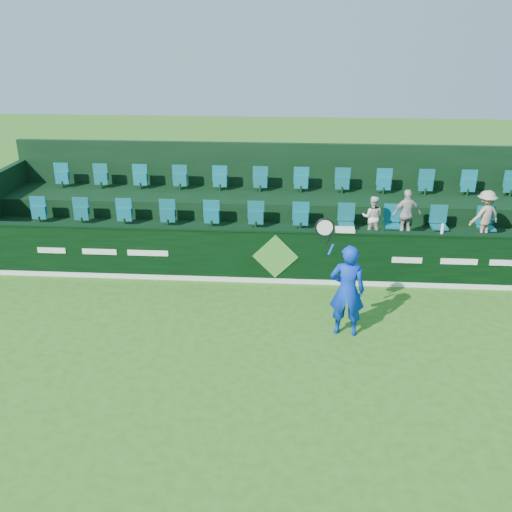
# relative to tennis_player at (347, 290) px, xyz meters

# --- Properties ---
(ground) EXTENTS (60.00, 60.00, 0.00)m
(ground) POSITION_rel_tennis_player_xyz_m (-1.51, -1.60, -0.97)
(ground) COLOR #336818
(ground) RESTS_ON ground
(sponsor_hoarding) EXTENTS (16.00, 0.25, 1.35)m
(sponsor_hoarding) POSITION_rel_tennis_player_xyz_m (-1.51, 2.40, -0.30)
(sponsor_hoarding) COLOR black
(sponsor_hoarding) RESTS_ON ground
(stand_tier_front) EXTENTS (16.00, 2.00, 0.80)m
(stand_tier_front) POSITION_rel_tennis_player_xyz_m (-1.51, 3.50, -0.57)
(stand_tier_front) COLOR black
(stand_tier_front) RESTS_ON ground
(stand_tier_back) EXTENTS (16.00, 1.80, 1.30)m
(stand_tier_back) POSITION_rel_tennis_player_xyz_m (-1.51, 5.40, -0.32)
(stand_tier_back) COLOR black
(stand_tier_back) RESTS_ON ground
(stand_rear) EXTENTS (16.00, 4.10, 2.60)m
(stand_rear) POSITION_rel_tennis_player_xyz_m (-1.51, 5.85, 0.24)
(stand_rear) COLOR black
(stand_rear) RESTS_ON ground
(seat_row_front) EXTENTS (13.50, 0.50, 0.60)m
(seat_row_front) POSITION_rel_tennis_player_xyz_m (-1.51, 3.90, 0.13)
(seat_row_front) COLOR #0F6877
(seat_row_front) RESTS_ON stand_tier_front
(seat_row_back) EXTENTS (13.50, 0.50, 0.60)m
(seat_row_back) POSITION_rel_tennis_player_xyz_m (-1.51, 5.70, 0.63)
(seat_row_back) COLOR #0F6877
(seat_row_back) RESTS_ON stand_tier_back
(tennis_player) EXTENTS (1.12, 0.53, 2.55)m
(tennis_player) POSITION_rel_tennis_player_xyz_m (0.00, 0.00, 0.00)
(tennis_player) COLOR #0B30C0
(tennis_player) RESTS_ON ground
(spectator_left) EXTENTS (0.58, 0.49, 1.08)m
(spectator_left) POSITION_rel_tennis_player_xyz_m (0.88, 3.52, 0.37)
(spectator_left) COLOR white
(spectator_left) RESTS_ON stand_tier_front
(spectator_middle) EXTENTS (0.80, 0.48, 1.27)m
(spectator_middle) POSITION_rel_tennis_player_xyz_m (1.71, 3.52, 0.46)
(spectator_middle) COLOR beige
(spectator_middle) RESTS_ON stand_tier_front
(spectator_right) EXTENTS (0.95, 0.77, 1.28)m
(spectator_right) POSITION_rel_tennis_player_xyz_m (3.63, 3.52, 0.47)
(spectator_right) COLOR tan
(spectator_right) RESTS_ON stand_tier_front
(towel) EXTENTS (0.45, 0.29, 0.07)m
(towel) POSITION_rel_tennis_player_xyz_m (0.11, 2.40, 0.41)
(towel) COLOR white
(towel) RESTS_ON sponsor_hoarding
(drinks_bottle) EXTENTS (0.07, 0.07, 0.23)m
(drinks_bottle) POSITION_rel_tennis_player_xyz_m (2.34, 2.40, 0.49)
(drinks_bottle) COLOR white
(drinks_bottle) RESTS_ON sponsor_hoarding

